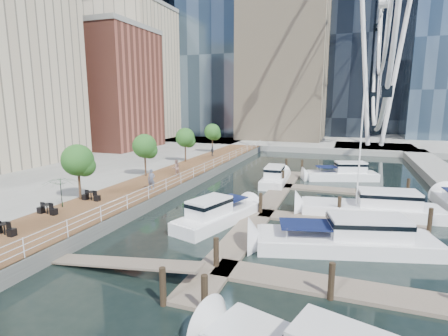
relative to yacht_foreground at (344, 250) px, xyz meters
name	(u,v)px	position (x,y,z in m)	size (l,w,h in m)	color
ground	(183,248)	(-9.53, -3.07, 0.00)	(520.00, 520.00, 0.00)	black
boardwalk	(170,180)	(-18.53, 11.93, 0.50)	(6.00, 60.00, 1.00)	brown
seawall	(194,182)	(-15.53, 11.93, 0.50)	(0.25, 60.00, 1.00)	#595954
land_far	(319,128)	(-9.53, 98.93, 0.50)	(200.00, 114.00, 1.00)	gray
pier	(374,148)	(4.47, 48.93, 0.50)	(14.00, 12.00, 1.00)	gray
railing	(193,173)	(-15.63, 11.93, 1.52)	(0.10, 60.00, 1.05)	white
floating_docks	(326,208)	(-1.56, 6.91, 0.49)	(16.00, 34.00, 2.60)	#6D6051
midrise_condos	(65,74)	(-43.10, 23.74, 13.42)	(19.00, 67.00, 28.00)	#BCAD8E
ferris_wheel	(386,3)	(4.47, 48.93, 25.92)	(5.80, 45.60, 47.80)	white
street_trees	(145,146)	(-20.93, 10.93, 4.29)	(2.60, 42.60, 4.60)	#3F2B1C
cafe_tables	(28,218)	(-19.93, -5.07, 1.37)	(2.50, 13.70, 0.74)	black
yacht_foreground	(344,250)	(0.00, 0.00, 0.00)	(3.16, 11.78, 2.15)	white
pedestrian_near	(151,179)	(-17.04, 5.75, 1.96)	(0.70, 0.46, 1.92)	#4F5569
pedestrian_mid	(176,168)	(-17.72, 11.92, 1.92)	(0.89, 0.69, 1.83)	#936E66
pedestrian_far	(212,151)	(-19.35, 26.90, 1.74)	(0.86, 0.36, 1.48)	#31363D
moored_yachts	(356,214)	(0.81, 7.61, 0.00)	(22.45, 37.07, 11.50)	white
cafe_seating	(7,213)	(-20.08, -6.35, 2.11)	(4.40, 11.50, 2.31)	#0E341F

